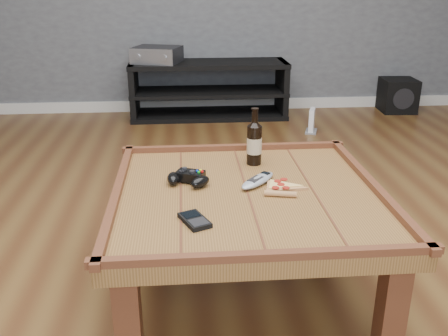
{
  "coord_description": "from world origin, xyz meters",
  "views": [
    {
      "loc": [
        -0.23,
        -1.71,
        1.21
      ],
      "look_at": [
        -0.08,
        0.07,
        0.52
      ],
      "focal_mm": 40.0,
      "sensor_mm": 36.0,
      "label": 1
    }
  ],
  "objects": [
    {
      "name": "game_console",
      "position": [
        0.82,
        2.19,
        0.09
      ],
      "size": [
        0.13,
        0.18,
        0.2
      ],
      "rotation": [
        0.0,
        0.0,
        -0.33
      ],
      "color": "gray",
      "rests_on": "ground"
    },
    {
      "name": "baseboard",
      "position": [
        0.0,
        2.99,
        0.05
      ],
      "size": [
        5.0,
        0.02,
        0.1
      ],
      "primitive_type": "cube",
      "color": "silver",
      "rests_on": "ground"
    },
    {
      "name": "smartphone",
      "position": [
        -0.2,
        -0.24,
        0.46
      ],
      "size": [
        0.12,
        0.15,
        0.02
      ],
      "rotation": [
        0.0,
        0.0,
        0.42
      ],
      "color": "black",
      "rests_on": "coffee_table"
    },
    {
      "name": "ground",
      "position": [
        0.0,
        0.0,
        0.0
      ],
      "size": [
        6.0,
        6.0,
        0.0
      ],
      "primitive_type": "plane",
      "color": "#4A2B15",
      "rests_on": "ground"
    },
    {
      "name": "media_console",
      "position": [
        0.0,
        2.75,
        0.25
      ],
      "size": [
        1.4,
        0.45,
        0.5
      ],
      "color": "black",
      "rests_on": "ground"
    },
    {
      "name": "pizza_slice",
      "position": [
        0.13,
        0.01,
        0.46
      ],
      "size": [
        0.17,
        0.24,
        0.02
      ],
      "rotation": [
        0.0,
        0.0,
        -0.21
      ],
      "color": "#B3854E",
      "rests_on": "coffee_table"
    },
    {
      "name": "remote_control",
      "position": [
        0.05,
        0.07,
        0.47
      ],
      "size": [
        0.18,
        0.2,
        0.03
      ],
      "rotation": [
        0.0,
        0.0,
        -0.72
      ],
      "color": "gray",
      "rests_on": "coffee_table"
    },
    {
      "name": "game_controller",
      "position": [
        -0.22,
        0.09,
        0.47
      ],
      "size": [
        0.18,
        0.16,
        0.05
      ],
      "rotation": [
        0.0,
        0.0,
        -0.4
      ],
      "color": "black",
      "rests_on": "coffee_table"
    },
    {
      "name": "subwoofer",
      "position": [
        1.8,
        2.8,
        0.15
      ],
      "size": [
        0.33,
        0.33,
        0.31
      ],
      "rotation": [
        0.0,
        0.0,
        -0.06
      ],
      "color": "black",
      "rests_on": "ground"
    },
    {
      "name": "beer_bottle",
      "position": [
        0.07,
        0.29,
        0.55
      ],
      "size": [
        0.06,
        0.06,
        0.25
      ],
      "color": "black",
      "rests_on": "coffee_table"
    },
    {
      "name": "coffee_table",
      "position": [
        0.0,
        0.0,
        0.39
      ],
      "size": [
        1.03,
        1.03,
        0.48
      ],
      "color": "brown",
      "rests_on": "ground"
    },
    {
      "name": "av_receiver",
      "position": [
        -0.45,
        2.75,
        0.57
      ],
      "size": [
        0.47,
        0.42,
        0.14
      ],
      "rotation": [
        0.0,
        0.0,
        -0.3
      ],
      "color": "black",
      "rests_on": "media_console"
    }
  ]
}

